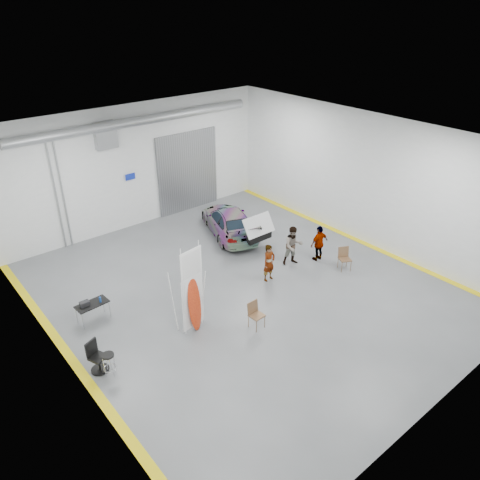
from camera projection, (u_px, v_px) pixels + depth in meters
ground at (244, 289)px, 18.56m from camera, size 16.00×16.00×0.00m
room_shell at (212, 176)px, 18.30m from camera, size 14.02×16.18×6.01m
sedan_car at (229, 221)px, 22.54m from camera, size 3.32×4.91×1.32m
person_a at (269, 263)px, 18.83m from camera, size 0.60×0.41×1.59m
person_b at (293, 246)px, 19.93m from camera, size 1.05×0.95×1.75m
person_c at (319, 243)px, 20.26m from camera, size 0.97×0.45×1.64m
surfboard_display at (192, 297)px, 15.72m from camera, size 0.94×0.35×3.35m
folding_chair_near at (256, 320)px, 16.33m from camera, size 0.49×0.50×0.98m
folding_chair_far at (344, 263)px, 19.76m from camera, size 0.62×0.66×0.98m
shop_stool at (109, 364)px, 14.26m from camera, size 0.40×0.40×0.78m
work_table at (90, 304)px, 16.45m from camera, size 1.17×0.64×0.93m
office_chair at (97, 358)px, 14.41m from camera, size 0.60×0.63×1.06m
trunk_lid at (257, 223)px, 20.85m from camera, size 1.54×0.93×0.04m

